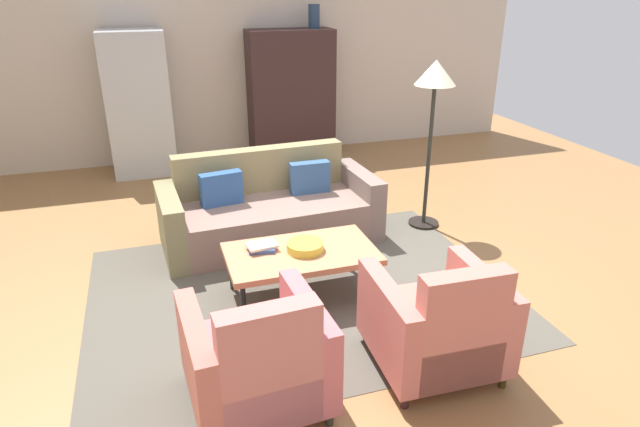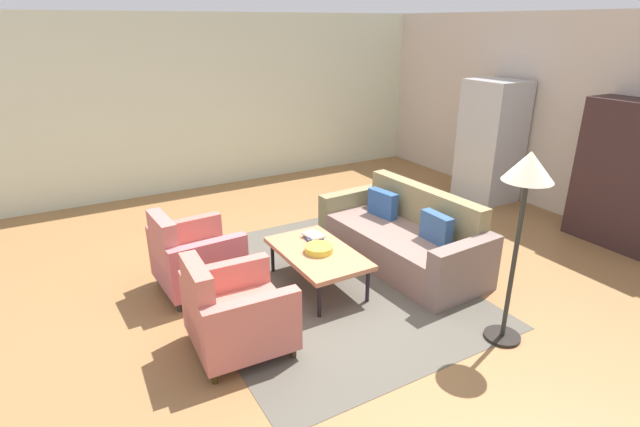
% 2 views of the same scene
% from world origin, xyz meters
% --- Properties ---
extents(ground_plane, '(10.32, 10.32, 0.00)m').
position_xyz_m(ground_plane, '(0.00, 0.00, 0.00)').
color(ground_plane, olive).
extents(wall_back, '(8.60, 0.12, 2.80)m').
position_xyz_m(wall_back, '(0.00, 4.12, 1.40)').
color(wall_back, beige).
rests_on(wall_back, ground).
extents(wall_left, '(0.12, 8.23, 2.80)m').
position_xyz_m(wall_left, '(-4.30, 0.00, 1.40)').
color(wall_left, silver).
rests_on(wall_left, ground).
extents(area_rug, '(3.40, 2.60, 0.01)m').
position_xyz_m(area_rug, '(-0.31, -0.03, 0.00)').
color(area_rug, '#555046').
rests_on(area_rug, ground).
extents(couch, '(2.15, 1.01, 0.86)m').
position_xyz_m(couch, '(-0.32, 1.11, 0.29)').
color(couch, '#85685D').
rests_on(couch, ground).
extents(coffee_table, '(1.20, 0.70, 0.42)m').
position_xyz_m(coffee_table, '(-0.31, -0.08, 0.38)').
color(coffee_table, black).
rests_on(coffee_table, ground).
extents(armchair_left, '(0.85, 0.85, 0.88)m').
position_xyz_m(armchair_left, '(-0.91, -1.25, 0.34)').
color(armchair_left, '#3C291D').
rests_on(armchair_left, ground).
extents(armchair_right, '(0.83, 0.83, 0.88)m').
position_xyz_m(armchair_right, '(0.29, -1.25, 0.34)').
color(armchair_right, '#342716').
rests_on(armchair_right, ground).
extents(fruit_bowl, '(0.30, 0.30, 0.07)m').
position_xyz_m(fruit_bowl, '(-0.28, -0.08, 0.45)').
color(fruit_bowl, gold).
rests_on(fruit_bowl, coffee_table).
extents(book_stack, '(0.25, 0.21, 0.05)m').
position_xyz_m(book_stack, '(-0.60, 0.04, 0.44)').
color(book_stack, '#39528E').
rests_on(book_stack, coffee_table).
extents(cabinet, '(1.20, 0.51, 1.80)m').
position_xyz_m(cabinet, '(0.65, 3.77, 0.90)').
color(cabinet, '#352021').
rests_on(cabinet, ground).
extents(refrigerator, '(0.80, 0.73, 1.85)m').
position_xyz_m(refrigerator, '(-1.45, 3.67, 0.93)').
color(refrigerator, '#B7BABF').
rests_on(refrigerator, ground).
extents(floor_lamp, '(0.40, 0.40, 1.72)m').
position_xyz_m(floor_lamp, '(1.33, 0.90, 1.44)').
color(floor_lamp, black).
rests_on(floor_lamp, ground).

